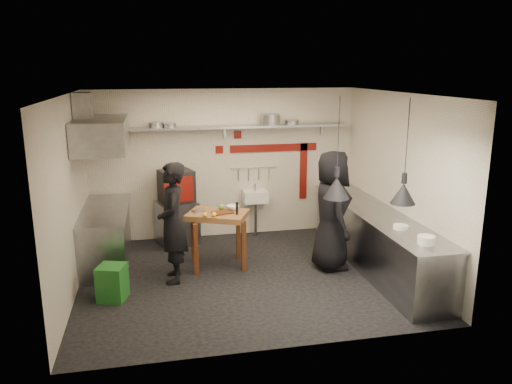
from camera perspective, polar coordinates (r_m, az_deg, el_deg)
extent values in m
plane|color=black|center=(7.89, -1.21, -9.65)|extent=(5.00, 5.00, 0.00)
plane|color=beige|center=(7.24, -1.32, 11.11)|extent=(5.00, 5.00, 0.00)
cube|color=silver|center=(9.47, -3.59, 3.22)|extent=(5.00, 0.04, 2.80)
cube|color=silver|center=(5.47, 2.78, -4.83)|extent=(5.00, 0.04, 2.80)
cube|color=silver|center=(7.42, -20.61, -0.67)|extent=(0.04, 4.20, 2.80)
cube|color=silver|center=(8.26, 16.06, 1.10)|extent=(0.04, 4.20, 2.80)
cube|color=maroon|center=(9.58, 2.05, 5.07)|extent=(1.70, 0.02, 0.14)
cube|color=maroon|center=(9.82, 5.43, 2.39)|extent=(0.14, 0.02, 1.10)
cube|color=maroon|center=(9.40, -2.11, 6.56)|extent=(0.14, 0.02, 0.14)
cube|color=maroon|center=(9.39, -4.21, 4.85)|extent=(0.14, 0.02, 0.14)
cube|color=gray|center=(9.18, -3.50, 7.43)|extent=(4.60, 0.34, 0.04)
cube|color=gray|center=(9.27, -15.40, 6.40)|extent=(0.04, 0.06, 0.24)
cube|color=gray|center=(9.34, -3.62, 6.93)|extent=(0.04, 0.06, 0.24)
cube|color=gray|center=(9.79, 7.53, 7.16)|extent=(0.04, 0.06, 0.24)
cylinder|color=gray|center=(9.08, -11.36, 7.53)|extent=(0.33, 0.33, 0.09)
cylinder|color=gray|center=(9.09, -9.83, 7.54)|extent=(0.29, 0.29, 0.07)
cylinder|color=gray|center=(9.33, 1.65, 8.30)|extent=(0.46, 0.46, 0.20)
cylinder|color=gray|center=(9.44, 4.12, 7.97)|extent=(0.29, 0.29, 0.08)
cube|color=gray|center=(9.30, -8.98, -3.47)|extent=(0.83, 0.78, 0.80)
cube|color=black|center=(9.12, -9.09, 0.67)|extent=(0.68, 0.66, 0.58)
cube|color=maroon|center=(8.84, -8.83, 0.25)|extent=(0.52, 0.19, 0.46)
cube|color=black|center=(8.86, -9.00, 0.27)|extent=(0.39, 0.13, 0.34)
cube|color=white|center=(9.52, -0.10, -0.51)|extent=(0.46, 0.34, 0.22)
cylinder|color=gray|center=(9.48, -0.10, 0.54)|extent=(0.03, 0.03, 0.14)
cylinder|color=gray|center=(9.60, -0.05, -3.11)|extent=(0.06, 0.06, 0.66)
cylinder|color=gray|center=(9.54, -0.28, 2.84)|extent=(0.90, 0.02, 0.02)
cube|color=gray|center=(8.36, 13.48, -5.35)|extent=(0.70, 3.80, 0.90)
cube|color=gray|center=(8.22, 13.67, -2.29)|extent=(0.76, 3.90, 0.03)
cylinder|color=white|center=(6.90, 18.88, -5.19)|extent=(0.29, 0.29, 0.11)
cylinder|color=white|center=(7.44, 16.18, -3.84)|extent=(0.24, 0.24, 0.05)
cube|color=gray|center=(8.64, -16.77, -4.94)|extent=(0.70, 1.90, 0.90)
cube|color=gray|center=(8.50, -16.99, -1.97)|extent=(0.76, 2.00, 0.03)
cube|color=gray|center=(8.26, -17.25, 6.31)|extent=(0.78, 1.60, 0.50)
cube|color=gray|center=(8.25, -19.20, 8.96)|extent=(0.28, 0.28, 0.50)
cube|color=#1A5C1E|center=(7.36, -16.10, -9.91)|extent=(0.45, 0.45, 0.50)
cube|color=#502711|center=(7.95, -3.87, -2.35)|extent=(0.36, 0.30, 0.02)
cylinder|color=black|center=(7.85, -2.18, -1.88)|extent=(0.05, 0.05, 0.20)
sphere|color=#FFA71F|center=(7.75, -5.87, -2.61)|extent=(0.08, 0.08, 0.07)
sphere|color=#FFA71F|center=(7.76, -4.84, -2.57)|extent=(0.09, 0.09, 0.08)
sphere|color=#609C35|center=(8.13, -3.94, -1.70)|extent=(0.11, 0.11, 0.10)
cube|color=gray|center=(8.06, -6.60, -2.15)|extent=(0.22, 0.18, 0.03)
imported|color=white|center=(8.14, -2.65, -1.78)|extent=(0.27, 0.27, 0.07)
imported|color=black|center=(7.56, -9.53, -3.50)|extent=(0.45, 0.67, 1.83)
imported|color=black|center=(8.04, 8.62, -2.09)|extent=(0.64, 0.96, 1.92)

